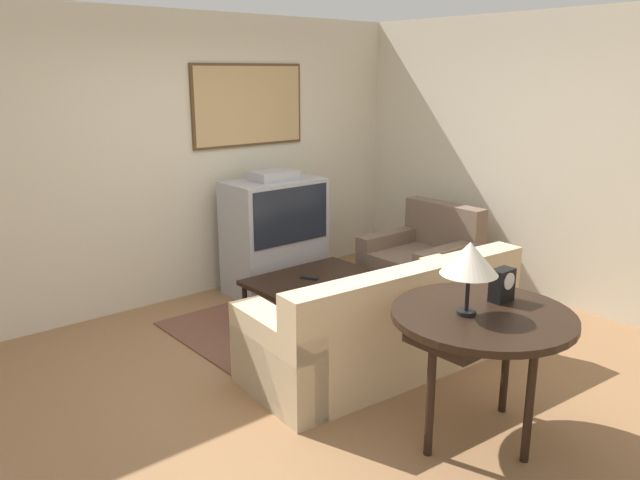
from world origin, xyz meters
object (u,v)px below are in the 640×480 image
object	(u,v)px
coffee_table	(307,280)
table_lamp	(470,259)
console_table	(483,324)
mantel_clock	(502,285)
couch	(385,329)
armchair	(422,264)
tv	(275,234)

from	to	relation	value
coffee_table	table_lamp	world-z (taller)	table_lamp
console_table	mantel_clock	xyz separation A→B (m)	(0.24, 0.05, 0.17)
console_table	table_lamp	xyz separation A→B (m)	(-0.10, 0.05, 0.40)
couch	coffee_table	distance (m)	1.12
couch	console_table	bearing A→B (deg)	81.24
armchair	coffee_table	size ratio (longest dim) A/B	0.82
console_table	armchair	bearing A→B (deg)	48.09
tv	table_lamp	world-z (taller)	table_lamp
tv	coffee_table	xyz separation A→B (m)	(-0.25, -0.83, -0.21)
couch	coffee_table	bearing A→B (deg)	-93.14
armchair	mantel_clock	world-z (taller)	mantel_clock
table_lamp	tv	bearing A→B (deg)	75.50
couch	armchair	size ratio (longest dim) A/B	2.35
couch	coffee_table	xyz separation A→B (m)	(0.15, 1.11, 0.06)
tv	mantel_clock	xyz separation A→B (m)	(-0.41, -2.89, 0.33)
coffee_table	mantel_clock	xyz separation A→B (m)	(-0.15, -2.07, 0.54)
tv	armchair	size ratio (longest dim) A/B	1.34
mantel_clock	couch	bearing A→B (deg)	89.90
armchair	console_table	size ratio (longest dim) A/B	0.86
armchair	mantel_clock	distance (m)	2.50
coffee_table	console_table	distance (m)	2.18
armchair	table_lamp	size ratio (longest dim) A/B	2.11
tv	coffee_table	distance (m)	0.89
armchair	console_table	world-z (taller)	armchair
armchair	mantel_clock	xyz separation A→B (m)	(-1.50, -1.89, 0.63)
couch	armchair	world-z (taller)	armchair
mantel_clock	table_lamp	bearing A→B (deg)	179.82
tv	couch	world-z (taller)	tv
couch	tv	bearing A→B (deg)	-97.10
couch	mantel_clock	size ratio (longest dim) A/B	10.56
coffee_table	console_table	xyz separation A→B (m)	(-0.39, -2.11, 0.37)
armchair	couch	bearing A→B (deg)	-57.96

